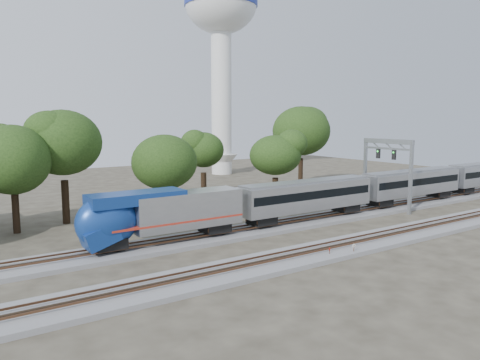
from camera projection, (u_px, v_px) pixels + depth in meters
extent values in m
plane|color=#383328|center=(261.00, 250.00, 42.76)|extent=(160.00, 160.00, 0.00)
cube|color=slate|center=(225.00, 235.00, 47.65)|extent=(160.00, 5.00, 0.40)
cube|color=brown|center=(229.00, 232.00, 47.00)|extent=(160.00, 0.08, 0.15)
cube|color=brown|center=(222.00, 229.00, 48.18)|extent=(160.00, 0.08, 0.15)
cube|color=slate|center=(289.00, 259.00, 39.45)|extent=(160.00, 5.00, 0.40)
cube|color=brown|center=(295.00, 256.00, 38.80)|extent=(160.00, 0.08, 0.15)
cube|color=brown|center=(284.00, 252.00, 39.98)|extent=(160.00, 0.08, 0.15)
cube|color=#B3B6BB|center=(187.00, 209.00, 44.79)|extent=(10.85, 3.07, 3.38)
ellipsoid|color=navy|center=(107.00, 222.00, 40.49)|extent=(5.53, 3.19, 4.71)
cube|color=navy|center=(137.00, 198.00, 41.79)|extent=(8.70, 3.01, 1.02)
cube|color=black|center=(112.00, 210.00, 40.64)|extent=(0.46, 2.36, 1.34)
cube|color=#A42919|center=(175.00, 220.00, 44.22)|extent=(13.31, 3.11, 0.18)
cube|color=black|center=(109.00, 243.00, 40.82)|extent=(2.66, 2.25, 0.92)
cube|color=black|center=(215.00, 227.00, 46.82)|extent=(2.66, 2.25, 0.92)
cube|color=#B3B6BB|center=(307.00, 196.00, 53.42)|extent=(17.82, 3.07, 3.07)
cube|color=black|center=(307.00, 193.00, 53.38)|extent=(17.20, 3.12, 0.92)
cube|color=gray|center=(307.00, 182.00, 53.21)|extent=(17.41, 2.46, 0.36)
cube|color=black|center=(262.00, 220.00, 50.09)|extent=(2.66, 2.25, 0.92)
cube|color=black|center=(346.00, 207.00, 57.28)|extent=(2.66, 2.25, 0.92)
cube|color=#B3B6BB|center=(411.00, 183.00, 64.14)|extent=(17.82, 3.07, 3.07)
cube|color=black|center=(412.00, 181.00, 64.10)|extent=(17.20, 3.12, 0.92)
cube|color=gray|center=(412.00, 171.00, 63.93)|extent=(17.41, 2.46, 0.36)
cube|color=black|center=(380.00, 202.00, 60.80)|extent=(2.66, 2.25, 0.92)
cube|color=black|center=(438.00, 193.00, 67.99)|extent=(2.66, 2.25, 0.92)
cube|color=black|center=(463.00, 189.00, 71.52)|extent=(2.66, 2.25, 0.92)
cylinder|color=#512D19|center=(329.00, 253.00, 40.31)|extent=(0.06, 0.06, 0.84)
cylinder|color=#AB150C|center=(330.00, 249.00, 40.26)|extent=(0.29, 0.14, 0.30)
cylinder|color=#512D19|center=(354.00, 250.00, 41.00)|extent=(0.06, 0.06, 0.96)
cylinder|color=silver|center=(354.00, 246.00, 40.95)|extent=(0.34, 0.04, 0.34)
cube|color=#512D19|center=(342.00, 256.00, 40.59)|extent=(0.51, 0.32, 0.30)
cylinder|color=silver|center=(221.00, 104.00, 99.69)|extent=(4.31, 4.31, 30.18)
cone|color=silver|center=(222.00, 164.00, 101.39)|extent=(6.90, 6.90, 4.31)
ellipsoid|color=silver|center=(221.00, 2.00, 96.96)|extent=(15.09, 15.09, 12.83)
cylinder|color=navy|center=(221.00, 2.00, 96.96)|extent=(15.26, 15.26, 1.72)
cube|color=gray|center=(411.00, 178.00, 58.00)|extent=(0.36, 0.36, 9.34)
cube|color=gray|center=(365.00, 172.00, 63.96)|extent=(0.36, 0.36, 9.34)
cube|color=gray|center=(388.00, 141.00, 60.41)|extent=(0.42, 7.68, 0.62)
cube|color=gray|center=(388.00, 149.00, 60.53)|extent=(0.26, 7.68, 0.26)
cube|color=black|center=(394.00, 155.00, 59.43)|extent=(0.26, 0.52, 1.25)
cube|color=black|center=(378.00, 154.00, 61.47)|extent=(0.26, 0.52, 1.25)
cylinder|color=black|center=(16.00, 214.00, 48.94)|extent=(0.70, 0.70, 4.18)
ellipsoid|color=#1B3411|center=(13.00, 160.00, 48.20)|extent=(7.88, 7.88, 6.70)
cylinder|color=black|center=(66.00, 202.00, 53.40)|extent=(0.70, 0.70, 5.00)
ellipsoid|color=#1B3411|center=(63.00, 143.00, 52.51)|extent=(9.42, 9.42, 8.01)
cylinder|color=black|center=(165.00, 203.00, 56.68)|extent=(0.70, 0.70, 3.65)
ellipsoid|color=#1B3411|center=(165.00, 162.00, 56.03)|extent=(6.88, 6.88, 5.85)
cylinder|color=black|center=(204.00, 186.00, 69.68)|extent=(0.70, 0.70, 3.97)
ellipsoid|color=#1B3411|center=(203.00, 150.00, 68.97)|extent=(7.48, 7.48, 6.36)
cylinder|color=black|center=(275.00, 191.00, 65.56)|extent=(0.70, 0.70, 3.72)
ellipsoid|color=#1B3411|center=(275.00, 155.00, 64.90)|extent=(7.02, 7.02, 5.97)
cylinder|color=black|center=(301.00, 174.00, 79.06)|extent=(0.70, 0.70, 5.31)
ellipsoid|color=#1B3411|center=(301.00, 131.00, 78.11)|extent=(10.02, 10.02, 8.52)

